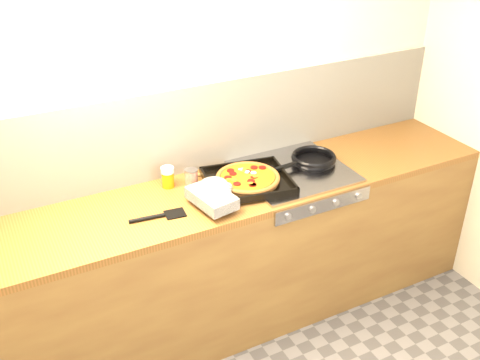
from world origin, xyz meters
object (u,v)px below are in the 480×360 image
frying_pan (313,159)px  juice_glass (168,177)px  tomato_can (191,178)px  pizza_on_tray (237,183)px

frying_pan → juice_glass: 0.85m
frying_pan → tomato_can: (-0.72, 0.10, 0.01)m
pizza_on_tray → frying_pan: 0.53m
tomato_can → juice_glass: bearing=154.9°
pizza_on_tray → frying_pan: pizza_on_tray is taller
pizza_on_tray → juice_glass: juice_glass is taller
pizza_on_tray → tomato_can: (-0.20, 0.16, 0.00)m
pizza_on_tray → juice_glass: (-0.31, 0.21, 0.01)m
frying_pan → juice_glass: size_ratio=3.80×
tomato_can → frying_pan: bearing=-7.6°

